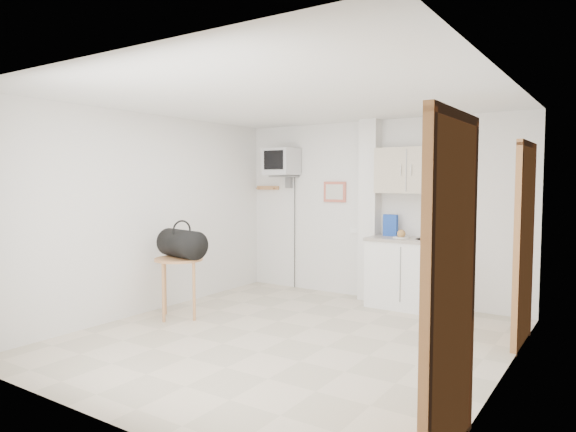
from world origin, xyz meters
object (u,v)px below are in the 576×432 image
Objects in this scene: crt_television at (282,163)px; duffel_bag at (182,243)px; water_bottle at (429,338)px; round_table at (179,267)px.

crt_television is 3.19× the size of duffel_bag.
duffel_bag reaches higher than water_bottle.
round_table is (-0.12, -2.04, -1.32)m from crt_television.
round_table is 0.29m from duffel_bag.
crt_television is 2.94× the size of round_table.
water_bottle is at bearing 8.25° from round_table.
crt_television reaches higher than round_table.
round_table is 2.29× the size of water_bottle.
duffel_bag is 3.06m from water_bottle.
crt_television is 6.74× the size of water_bottle.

